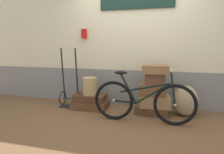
% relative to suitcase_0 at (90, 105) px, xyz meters
% --- Properties ---
extents(ground, '(9.70, 5.20, 0.06)m').
position_rel_suitcase_0_xyz_m(ground, '(0.85, -0.31, -0.11)').
color(ground, brown).
extents(station_building, '(7.70, 0.74, 2.42)m').
position_rel_suitcase_0_xyz_m(station_building, '(0.86, 0.53, 1.14)').
color(station_building, gray).
rests_on(station_building, ground).
extents(suitcase_0, '(0.73, 0.47, 0.15)m').
position_rel_suitcase_0_xyz_m(suitcase_0, '(0.00, 0.00, 0.00)').
color(suitcase_0, brown).
rests_on(suitcase_0, ground).
extents(suitcase_1, '(0.63, 0.38, 0.14)m').
position_rel_suitcase_0_xyz_m(suitcase_1, '(0.01, -0.02, 0.15)').
color(suitcase_1, '#4C2D19').
rests_on(suitcase_1, suitcase_0).
extents(suitcase_2, '(0.65, 0.44, 0.15)m').
position_rel_suitcase_0_xyz_m(suitcase_2, '(1.27, 0.01, 0.00)').
color(suitcase_2, brown).
rests_on(suitcase_2, ground).
extents(suitcase_3, '(0.59, 0.41, 0.21)m').
position_rel_suitcase_0_xyz_m(suitcase_3, '(1.31, -0.03, 0.18)').
color(suitcase_3, '#9E754C').
rests_on(suitcase_3, suitcase_2).
extents(suitcase_4, '(0.51, 0.38, 0.21)m').
position_rel_suitcase_0_xyz_m(suitcase_4, '(1.25, -0.02, 0.39)').
color(suitcase_4, brown).
rests_on(suitcase_4, suitcase_3).
extents(suitcase_5, '(0.38, 0.27, 0.21)m').
position_rel_suitcase_0_xyz_m(suitcase_5, '(1.29, -0.01, 0.60)').
color(suitcase_5, brown).
rests_on(suitcase_5, suitcase_4).
extents(suitcase_6, '(0.51, 0.37, 0.15)m').
position_rel_suitcase_0_xyz_m(suitcase_6, '(1.29, -0.03, 0.79)').
color(suitcase_6, olive).
rests_on(suitcase_6, suitcase_5).
extents(wicker_basket, '(0.29, 0.29, 0.35)m').
position_rel_suitcase_0_xyz_m(wicker_basket, '(0.01, -0.02, 0.40)').
color(wicker_basket, tan).
rests_on(wicker_basket, suitcase_1).
extents(luggage_trolley, '(0.40, 0.37, 1.23)m').
position_rel_suitcase_0_xyz_m(luggage_trolley, '(-0.48, 0.06, 0.20)').
color(luggage_trolley, black).
rests_on(luggage_trolley, ground).
extents(burlap_sack, '(0.44, 0.38, 0.57)m').
position_rel_suitcase_0_xyz_m(burlap_sack, '(1.86, 0.06, 0.21)').
color(burlap_sack, tan).
rests_on(burlap_sack, ground).
extents(bicycle, '(1.71, 0.46, 0.93)m').
position_rel_suitcase_0_xyz_m(bicycle, '(1.13, -0.46, 0.29)').
color(bicycle, black).
rests_on(bicycle, ground).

